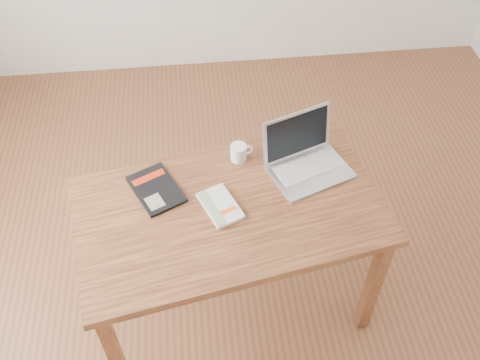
{
  "coord_description": "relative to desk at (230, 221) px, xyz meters",
  "views": [
    {
      "loc": [
        -0.26,
        -1.48,
        2.47
      ],
      "look_at": [
        -0.1,
        -0.02,
        0.85
      ],
      "focal_mm": 40.0,
      "sensor_mm": 36.0,
      "label": 1
    }
  ],
  "objects": [
    {
      "name": "coffee_mug",
      "position": [
        0.07,
        0.28,
        0.13
      ],
      "size": [
        0.1,
        0.07,
        0.08
      ],
      "rotation": [
        0.0,
        0.0,
        0.23
      ],
      "color": "white",
      "rests_on": "desk"
    },
    {
      "name": "laptop",
      "position": [
        0.35,
        0.2,
        0.14
      ],
      "size": [
        0.41,
        0.37,
        0.24
      ],
      "rotation": [
        0.0,
        0.0,
        0.36
      ],
      "color": "silver",
      "rests_on": "desk"
    },
    {
      "name": "desk",
      "position": [
        0.0,
        0.0,
        0.0
      ],
      "size": [
        1.38,
        0.95,
        0.75
      ],
      "rotation": [
        0.0,
        0.0,
        0.18
      ],
      "color": "#59311A",
      "rests_on": "ground"
    },
    {
      "name": "room",
      "position": [
        0.08,
        0.08,
        0.69
      ],
      "size": [
        4.04,
        4.04,
        2.7
      ],
      "color": "brown",
      "rests_on": "ground"
    },
    {
      "name": "white_guidebook",
      "position": [
        -0.04,
        0.01,
        0.1
      ],
      "size": [
        0.2,
        0.24,
        0.02
      ],
      "rotation": [
        0.0,
        0.0,
        0.39
      ],
      "color": "silver",
      "rests_on": "desk"
    },
    {
      "name": "black_guidebook",
      "position": [
        -0.3,
        0.13,
        0.1
      ],
      "size": [
        0.27,
        0.31,
        0.01
      ],
      "rotation": [
        0.0,
        0.0,
        0.45
      ],
      "color": "black",
      "rests_on": "desk"
    }
  ]
}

